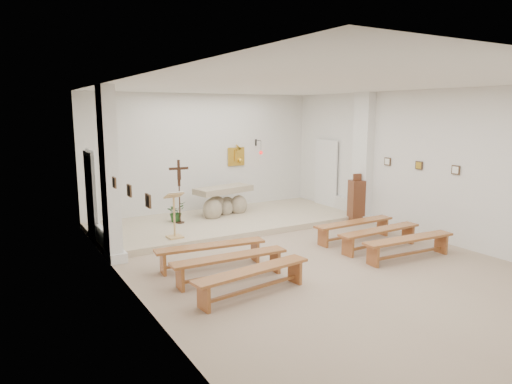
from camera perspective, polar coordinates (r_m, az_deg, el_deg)
ground at (r=9.46m, az=6.26°, el=-8.47°), size 7.00×10.00×0.00m
wall_left at (r=7.51m, az=-15.32°, el=0.16°), size 0.02×10.00×3.50m
wall_right at (r=11.49m, az=20.54°, el=3.19°), size 0.02×10.00×3.50m
wall_back at (r=13.36m, az=-6.55°, el=4.63°), size 7.00×0.02×3.50m
ceiling at (r=8.99m, az=6.69°, el=13.14°), size 7.00×10.00×0.02m
sanctuary_platform at (r=12.30m, az=-3.55°, el=-3.70°), size 6.98×3.00×0.15m
pilaster_left at (r=9.46m, az=-17.85°, el=2.01°), size 0.26×0.55×3.50m
pilaster_right at (r=12.75m, az=13.20°, el=4.18°), size 0.26×0.55×3.50m
gold_wall_relief at (r=13.80m, az=-2.50°, el=4.44°), size 0.55×0.04×0.55m
sanctuary_lamp at (r=13.91m, az=0.55°, el=5.16°), size 0.11×0.36×0.44m
station_frame_left_front at (r=6.77m, az=-13.34°, el=-1.07°), size 0.03×0.20×0.20m
station_frame_left_mid at (r=7.72m, az=-15.56°, el=0.17°), size 0.03×0.20×0.20m
station_frame_left_rear at (r=8.67m, az=-17.30°, el=1.14°), size 0.03×0.20×0.20m
station_frame_right_front at (r=11.00m, az=23.69°, el=2.54°), size 0.03×0.20×0.20m
station_frame_right_mid at (r=11.60m, az=19.70°, el=3.15°), size 0.03×0.20×0.20m
station_frame_right_rear at (r=12.26m, az=16.12°, el=3.69°), size 0.03×0.20×0.20m
radiator_left at (r=10.42m, az=-18.60°, el=-5.65°), size 0.10×0.85×0.52m
radiator_right at (r=13.52m, az=11.09°, el=-1.77°), size 0.10×0.85×0.52m
altar at (r=12.74m, az=-4.13°, el=-1.36°), size 1.76×0.96×0.86m
lectern at (r=10.48m, az=-10.16°, el=-2.82°), size 0.41×0.35×1.09m
crucifix_stand at (r=11.79m, az=-9.58°, el=0.64°), size 0.50×0.22×1.64m
potted_plant at (r=12.07m, az=-9.99°, el=-2.47°), size 0.60×0.57×0.52m
donation_pedestal at (r=12.66m, az=12.42°, el=-1.13°), size 0.44×0.44×1.35m
bench_left_front at (r=8.94m, az=-5.67°, el=-7.25°), size 2.19×0.59×0.46m
bench_right_front at (r=10.95m, az=12.18°, el=-4.19°), size 2.17×0.37×0.46m
bench_left_second at (r=8.25m, az=-3.27°, el=-8.71°), size 2.18×0.43×0.46m
bench_right_second at (r=10.39m, az=15.20°, el=-5.09°), size 2.18×0.40×0.46m
bench_left_third at (r=7.58m, az=-0.42°, el=-10.41°), size 2.19×0.61×0.46m
bench_right_third at (r=9.87m, az=18.56°, el=-6.06°), size 2.19×0.49×0.46m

